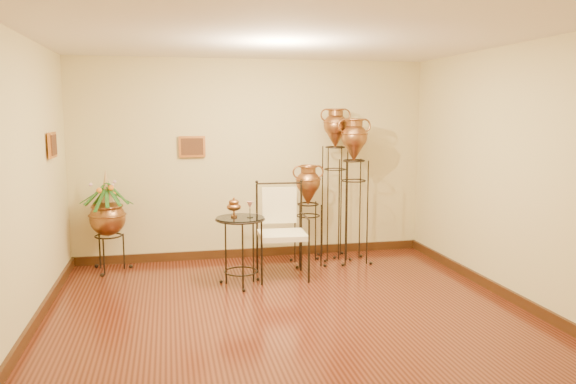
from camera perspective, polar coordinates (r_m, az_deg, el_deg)
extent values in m
plane|color=#622917|center=(5.86, 0.27, -12.59)|extent=(5.00, 5.00, 0.00)
cube|color=#3C200D|center=(8.17, -3.47, -6.14)|extent=(5.00, 0.04, 0.12)
cube|color=#3C200D|center=(5.87, -24.78, -12.71)|extent=(0.04, 5.00, 0.12)
cube|color=#3C200D|center=(6.78, 21.51, -9.70)|extent=(0.04, 5.00, 0.12)
cube|color=#CF7C3C|center=(7.83, -9.72, 4.56)|extent=(0.36, 0.03, 0.29)
cube|color=#CF7C3C|center=(6.93, -22.83, 4.42)|extent=(0.03, 0.36, 0.29)
cube|color=#FFF7C0|center=(7.04, -0.59, -4.41)|extent=(0.61, 0.56, 0.07)
cube|color=#FFF7C0|center=(6.97, -0.59, -1.69)|extent=(0.45, 0.06, 0.47)
cylinder|color=black|center=(6.69, -4.88, -2.66)|extent=(0.57, 0.57, 0.02)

